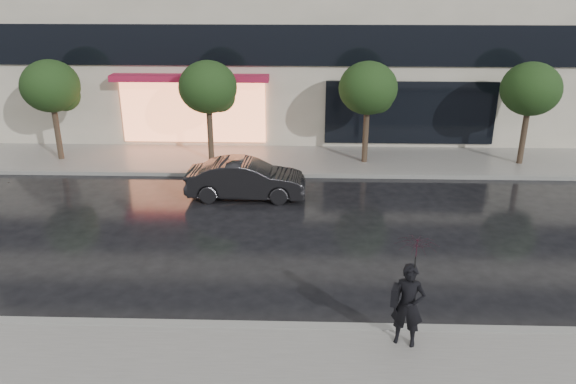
{
  "coord_description": "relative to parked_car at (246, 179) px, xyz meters",
  "views": [
    {
      "loc": [
        0.67,
        -10.92,
        7.07
      ],
      "look_at": [
        0.22,
        3.41,
        1.4
      ],
      "focal_mm": 35.0,
      "sensor_mm": 36.0,
      "label": 1
    }
  ],
  "objects": [
    {
      "name": "parked_car",
      "position": [
        0.0,
        0.0,
        0.0
      ],
      "size": [
        3.93,
        1.41,
        1.29
      ],
      "primitive_type": "imported",
      "rotation": [
        0.0,
        0.0,
        1.56
      ],
      "color": "black",
      "rests_on": "ground"
    },
    {
      "name": "sidewalk_far",
      "position": [
        1.26,
        3.82,
        -0.59
      ],
      "size": [
        60.0,
        3.5,
        0.12
      ],
      "primitive_type": "cube",
      "color": "slate",
      "rests_on": "ground"
    },
    {
      "name": "tree_mid_east",
      "position": [
        4.32,
        3.6,
        2.28
      ],
      "size": [
        2.2,
        2.2,
        3.99
      ],
      "color": "#33261C",
      "rests_on": "ground"
    },
    {
      "name": "tree_far_east",
      "position": [
        10.32,
        3.6,
        2.28
      ],
      "size": [
        2.2,
        2.2,
        3.99
      ],
      "color": "#33261C",
      "rests_on": "ground"
    },
    {
      "name": "tree_mid_west",
      "position": [
        -1.68,
        3.6,
        2.28
      ],
      "size": [
        2.2,
        2.2,
        3.99
      ],
      "color": "#33261C",
      "rests_on": "ground"
    },
    {
      "name": "curb_near",
      "position": [
        1.26,
        -7.43,
        -0.58
      ],
      "size": [
        60.0,
        0.25,
        0.14
      ],
      "primitive_type": "cube",
      "color": "gray",
      "rests_on": "ground"
    },
    {
      "name": "pedestrian_with_umbrella",
      "position": [
        4.01,
        -7.94,
        0.92
      ],
      "size": [
        1.06,
        1.07,
        2.33
      ],
      "rotation": [
        0.0,
        0.0,
        -0.32
      ],
      "color": "black",
      "rests_on": "sidewalk_near"
    },
    {
      "name": "ground",
      "position": [
        1.26,
        -6.43,
        -0.65
      ],
      "size": [
        120.0,
        120.0,
        0.0
      ],
      "primitive_type": "plane",
      "color": "black",
      "rests_on": "ground"
    },
    {
      "name": "curb_far",
      "position": [
        1.26,
        2.07,
        -0.58
      ],
      "size": [
        60.0,
        0.25,
        0.14
      ],
      "primitive_type": "cube",
      "color": "gray",
      "rests_on": "ground"
    },
    {
      "name": "tree_far_west",
      "position": [
        -7.68,
        3.6,
        2.28
      ],
      "size": [
        2.2,
        2.2,
        3.99
      ],
      "color": "#33261C",
      "rests_on": "ground"
    }
  ]
}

